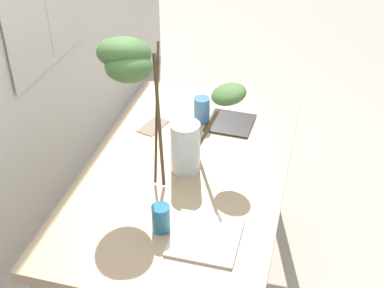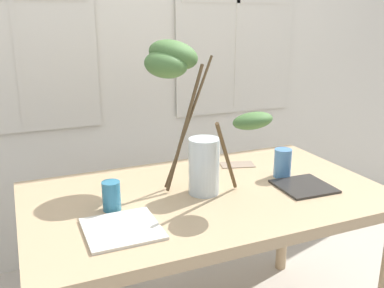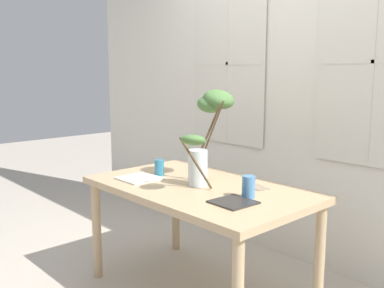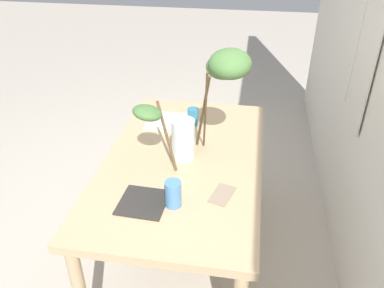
% 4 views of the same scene
% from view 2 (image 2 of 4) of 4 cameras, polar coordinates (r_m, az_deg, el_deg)
% --- Properties ---
extents(back_wall_with_windows, '(5.07, 0.14, 2.79)m').
position_cam_2_polar(back_wall_with_windows, '(2.54, -7.90, 16.00)').
color(back_wall_with_windows, silver).
rests_on(back_wall_with_windows, ground).
extents(dining_table, '(1.44, 0.85, 0.73)m').
position_cam_2_polar(dining_table, '(1.77, 1.93, -8.87)').
color(dining_table, tan).
rests_on(dining_table, ground).
extents(vase_with_branches, '(0.44, 0.60, 0.62)m').
position_cam_2_polar(vase_with_branches, '(1.72, -0.58, 6.14)').
color(vase_with_branches, silver).
rests_on(vase_with_branches, dining_table).
extents(drinking_glass_blue_left, '(0.07, 0.07, 0.11)m').
position_cam_2_polar(drinking_glass_blue_left, '(1.60, -10.76, -6.86)').
color(drinking_glass_blue_left, teal).
rests_on(drinking_glass_blue_left, dining_table).
extents(drinking_glass_blue_right, '(0.08, 0.08, 0.13)m').
position_cam_2_polar(drinking_glass_blue_right, '(1.92, 12.06, -2.52)').
color(drinking_glass_blue_right, '#4C84BC').
rests_on(drinking_glass_blue_right, dining_table).
extents(plate_square_left, '(0.25, 0.25, 0.01)m').
position_cam_2_polar(plate_square_left, '(1.47, -9.37, -11.15)').
color(plate_square_left, silver).
rests_on(plate_square_left, dining_table).
extents(plate_square_right, '(0.22, 0.22, 0.01)m').
position_cam_2_polar(plate_square_right, '(1.85, 14.77, -5.51)').
color(plate_square_right, '#2D2B28').
rests_on(plate_square_right, dining_table).
extents(napkin_folded, '(0.18, 0.13, 0.00)m').
position_cam_2_polar(napkin_folded, '(2.06, 6.10, -2.78)').
color(napkin_folded, gray).
rests_on(napkin_folded, dining_table).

